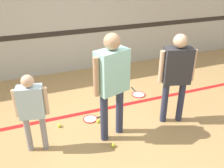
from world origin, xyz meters
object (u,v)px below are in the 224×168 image
(tennis_ball_stray_left, at_px, (59,125))
(racket_second_spare, at_px, (138,94))
(person_student_left, at_px, (32,106))
(person_student_right, at_px, (177,70))
(racket_spare_on_floor, at_px, (91,119))
(tennis_ball_by_spare_racket, at_px, (98,121))
(person_instructor, at_px, (112,77))
(tennis_ball_near_instructor, at_px, (113,145))

(tennis_ball_stray_left, bearing_deg, racket_second_spare, 17.12)
(person_student_left, xyz_separation_m, person_student_right, (2.34, -0.08, 0.21))
(person_student_left, xyz_separation_m, racket_spare_on_floor, (0.99, 0.47, -0.77))
(racket_spare_on_floor, relative_size, tennis_ball_by_spare_racket, 7.18)
(person_instructor, relative_size, tennis_ball_by_spare_racket, 26.25)
(racket_spare_on_floor, relative_size, tennis_ball_stray_left, 7.18)
(tennis_ball_stray_left, bearing_deg, tennis_ball_by_spare_racket, -9.88)
(racket_second_spare, bearing_deg, tennis_ball_by_spare_racket, 120.85)
(tennis_ball_near_instructor, bearing_deg, tennis_ball_by_spare_racket, 91.21)
(person_student_right, height_order, tennis_ball_stray_left, person_student_right)
(person_student_right, distance_m, racket_second_spare, 1.46)
(person_instructor, relative_size, tennis_ball_stray_left, 26.25)
(racket_spare_on_floor, xyz_separation_m, tennis_ball_near_instructor, (0.10, -0.84, 0.02))
(person_student_left, height_order, tennis_ball_near_instructor, person_student_left)
(person_student_left, xyz_separation_m, racket_second_spare, (2.21, 1.00, -0.77))
(person_student_left, xyz_separation_m, tennis_ball_by_spare_racket, (1.08, 0.32, -0.74))
(racket_second_spare, bearing_deg, person_instructor, 136.80)
(person_instructor, xyz_separation_m, racket_spare_on_floor, (-0.19, 0.56, -1.06))
(racket_spare_on_floor, height_order, tennis_ball_stray_left, tennis_ball_stray_left)
(person_student_left, xyz_separation_m, tennis_ball_stray_left, (0.40, 0.44, -0.74))
(person_student_left, relative_size, racket_spare_on_floor, 2.65)
(person_student_left, relative_size, racket_second_spare, 2.45)
(racket_spare_on_floor, distance_m, tennis_ball_near_instructor, 0.85)
(person_student_right, bearing_deg, tennis_ball_by_spare_racket, -2.38)
(racket_spare_on_floor, xyz_separation_m, tennis_ball_by_spare_racket, (0.09, -0.15, 0.02))
(tennis_ball_by_spare_racket, bearing_deg, racket_second_spare, 30.80)
(person_instructor, xyz_separation_m, tennis_ball_stray_left, (-0.78, 0.53, -1.04))
(person_instructor, xyz_separation_m, person_student_right, (1.15, 0.02, -0.08))
(person_student_right, distance_m, tennis_ball_by_spare_racket, 1.63)
(person_instructor, bearing_deg, racket_spare_on_floor, 90.99)
(person_instructor, distance_m, person_student_right, 1.15)
(racket_spare_on_floor, xyz_separation_m, tennis_ball_stray_left, (-0.59, -0.03, 0.02))
(tennis_ball_near_instructor, relative_size, tennis_ball_by_spare_racket, 1.00)
(person_instructor, height_order, tennis_ball_near_instructor, person_instructor)
(tennis_ball_near_instructor, height_order, tennis_ball_by_spare_racket, same)
(person_instructor, height_order, tennis_ball_by_spare_racket, person_instructor)
(tennis_ball_by_spare_racket, height_order, tennis_ball_stray_left, same)
(person_student_right, xyz_separation_m, tennis_ball_by_spare_racket, (-1.26, 0.40, -0.96))
(person_instructor, height_order, racket_spare_on_floor, person_instructor)
(tennis_ball_near_instructor, bearing_deg, person_student_left, 161.03)
(racket_spare_on_floor, bearing_deg, tennis_ball_stray_left, -175.64)
(person_instructor, bearing_deg, tennis_ball_stray_left, 127.87)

